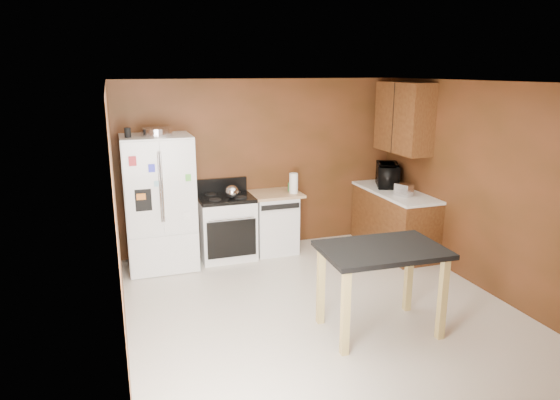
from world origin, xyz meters
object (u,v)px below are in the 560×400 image
gas_range (226,226)px  toaster (404,190)px  pen_cup (128,133)px  refrigerator (160,203)px  green_canister (291,187)px  dishwasher (274,221)px  microwave (387,176)px  paper_towel (294,183)px  kettle (232,192)px  island (382,261)px  roasting_pan (157,132)px

gas_range → toaster: bearing=-17.9°
pen_cup → gas_range: pen_cup is taller
refrigerator → green_canister: bearing=3.7°
gas_range → dishwasher: gas_range is taller
toaster → dishwasher: bearing=132.8°
pen_cup → microwave: size_ratio=0.21×
pen_cup → paper_towel: (2.24, 0.08, -0.83)m
kettle → microwave: 2.42m
gas_range → dishwasher: bearing=1.9°
toaster → gas_range: 2.56m
pen_cup → island: size_ratio=0.10×
paper_towel → gas_range: size_ratio=0.26×
microwave → refrigerator: bearing=112.5°
toaster → gas_range: size_ratio=0.21×
roasting_pan → toaster: roasting_pan is taller
green_canister → dishwasher: green_canister is taller
dishwasher → island: bearing=-83.4°
toaster → pen_cup: bearing=148.8°
paper_towel → toaster: bearing=-26.1°
green_canister → toaster: toaster is taller
kettle → toaster: kettle is taller
kettle → gas_range: (-0.06, 0.14, -0.53)m
green_canister → toaster: 1.61m
refrigerator → island: bearing=-52.4°
microwave → dishwasher: bearing=108.3°
microwave → island: size_ratio=0.45×
microwave → paper_towel: bearing=111.5°
green_canister → island: size_ratio=0.09×
roasting_pan → dishwasher: bearing=4.3°
roasting_pan → gas_range: roasting_pan is taller
pen_cup → toaster: bearing=-9.5°
kettle → paper_towel: bearing=3.4°
dishwasher → refrigerator: bearing=-177.0°
dishwasher → pen_cup: bearing=-174.5°
pen_cup → kettle: (1.31, 0.02, -0.87)m
toaster → roasting_pan: bearing=146.7°
kettle → island: 2.61m
roasting_pan → paper_towel: roasting_pan is taller
island → kettle: bearing=111.6°
roasting_pan → pen_cup: (-0.36, -0.07, 0.01)m
roasting_pan → paper_towel: bearing=0.3°
roasting_pan → toaster: size_ratio=1.71×
gas_range → dishwasher: (0.72, 0.02, -0.01)m
roasting_pan → refrigerator: bearing=117.4°
toaster → gas_range: gas_range is taller
green_canister → refrigerator: bearing=-176.3°
roasting_pan → gas_range: size_ratio=0.36×
kettle → dishwasher: size_ratio=0.21×
paper_towel → toaster: size_ratio=1.24×
paper_towel → gas_range: 1.15m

